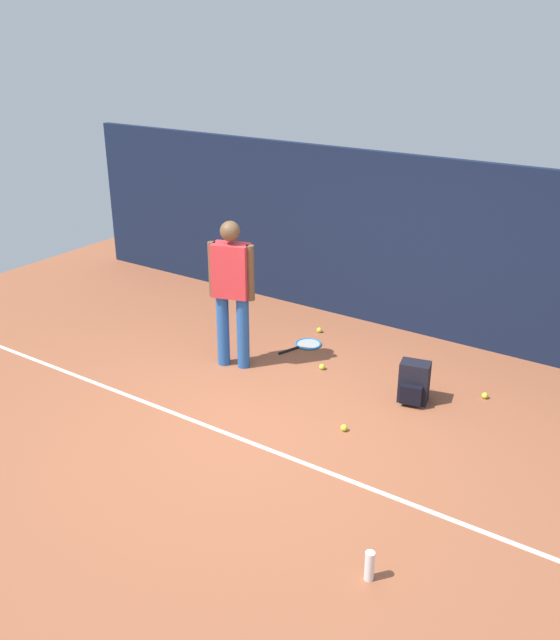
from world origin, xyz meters
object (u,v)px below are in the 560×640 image
object	(u,v)px
backpack	(414,383)
tennis_ball_far_left	(344,428)
tennis_ball_mid_court	(322,367)
tennis_player	(232,286)
tennis_racket	(306,345)
tennis_ball_near_player	(485,396)
water_bottle	(369,566)
tennis_ball_by_fence	(319,330)

from	to	relation	value
backpack	tennis_ball_far_left	size ratio (longest dim) A/B	6.67
tennis_ball_mid_court	tennis_player	bearing A→B (deg)	-152.62
tennis_racket	tennis_ball_far_left	world-z (taller)	tennis_ball_far_left
tennis_ball_near_player	water_bottle	world-z (taller)	water_bottle
tennis_racket	tennis_ball_mid_court	distance (m)	0.66
tennis_ball_near_player	tennis_ball_by_fence	size ratio (longest dim) A/B	1.00
tennis_ball_by_fence	tennis_ball_mid_court	distance (m)	1.03
tennis_ball_near_player	tennis_player	bearing A→B (deg)	-162.29
tennis_racket	water_bottle	distance (m)	3.88
tennis_ball_mid_court	water_bottle	bearing A→B (deg)	-53.50
tennis_player	tennis_ball_near_player	xyz separation A→B (m)	(2.66, 0.85, -0.93)
tennis_ball_mid_court	backpack	bearing A→B (deg)	-4.79
tennis_ball_by_fence	tennis_ball_far_left	bearing A→B (deg)	-53.27
tennis_ball_near_player	tennis_ball_mid_court	size ratio (longest dim) A/B	1.00
tennis_ball_near_player	tennis_ball_far_left	xyz separation A→B (m)	(-0.92, -1.38, 0.00)
tennis_ball_near_player	water_bottle	distance (m)	2.98
tennis_racket	backpack	world-z (taller)	backpack
tennis_racket	tennis_ball_near_player	xyz separation A→B (m)	(2.24, -0.06, 0.02)
tennis_player	backpack	world-z (taller)	tennis_player
tennis_racket	tennis_ball_mid_court	world-z (taller)	tennis_ball_mid_court
tennis_ball_near_player	water_bottle	bearing A→B (deg)	-86.78
backpack	water_bottle	xyz separation A→B (m)	(0.77, -2.50, -0.09)
tennis_racket	tennis_ball_far_left	bearing A→B (deg)	-118.52
tennis_ball_near_player	tennis_ball_far_left	bearing A→B (deg)	-123.77
tennis_ball_far_left	tennis_ball_mid_court	bearing A→B (deg)	129.99
tennis_ball_by_fence	tennis_ball_far_left	xyz separation A→B (m)	(1.39, -1.86, 0.00)
tennis_player	tennis_racket	xyz separation A→B (m)	(0.42, 0.91, -0.95)
backpack	tennis_ball_far_left	xyz separation A→B (m)	(-0.31, -0.90, -0.18)
tennis_player	tennis_racket	world-z (taller)	tennis_player
tennis_player	tennis_ball_far_left	size ratio (longest dim) A/B	25.76
tennis_ball_mid_court	tennis_ball_far_left	distance (m)	1.30
tennis_racket	water_bottle	world-z (taller)	water_bottle
backpack	tennis_ball_mid_court	world-z (taller)	backpack
tennis_player	tennis_ball_by_fence	world-z (taller)	tennis_player
tennis_ball_near_player	tennis_ball_by_fence	world-z (taller)	same
tennis_ball_by_fence	tennis_ball_far_left	size ratio (longest dim) A/B	1.00
tennis_racket	backpack	bearing A→B (deg)	-89.32
tennis_ball_by_fence	tennis_ball_mid_court	world-z (taller)	same
tennis_player	tennis_racket	distance (m)	1.38
tennis_ball_near_player	tennis_ball_mid_court	xyz separation A→B (m)	(-1.75, -0.38, 0.00)
tennis_player	backpack	size ratio (longest dim) A/B	3.86
tennis_ball_near_player	tennis_racket	bearing A→B (deg)	178.43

